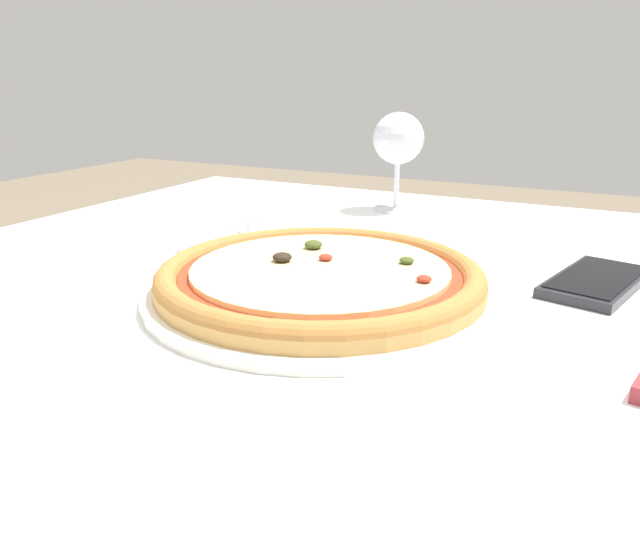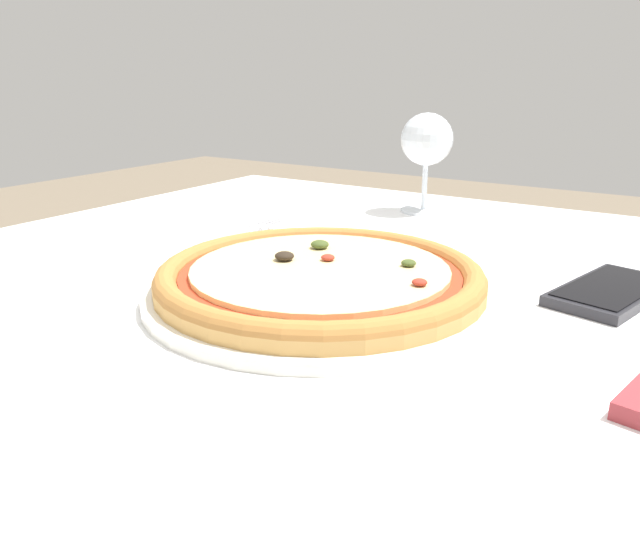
% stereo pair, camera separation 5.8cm
% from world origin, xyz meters
% --- Properties ---
extents(dining_table, '(1.18, 0.91, 0.75)m').
position_xyz_m(dining_table, '(0.00, 0.00, 0.65)').
color(dining_table, '#997047').
rests_on(dining_table, ground_plane).
extents(pizza_plate, '(0.33, 0.33, 0.04)m').
position_xyz_m(pizza_plate, '(-0.08, -0.08, 0.77)').
color(pizza_plate, white).
rests_on(pizza_plate, dining_table).
extents(fork, '(0.03, 0.17, 0.00)m').
position_xyz_m(fork, '(-0.29, 0.07, 0.76)').
color(fork, silver).
rests_on(fork, dining_table).
extents(wine_glass_far_left, '(0.08, 0.08, 0.15)m').
position_xyz_m(wine_glass_far_left, '(-0.15, 0.32, 0.86)').
color(wine_glass_far_left, silver).
rests_on(wine_glass_far_left, dining_table).
extents(cell_phone, '(0.10, 0.16, 0.01)m').
position_xyz_m(cell_phone, '(0.15, 0.07, 0.76)').
color(cell_phone, '#232328').
rests_on(cell_phone, dining_table).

